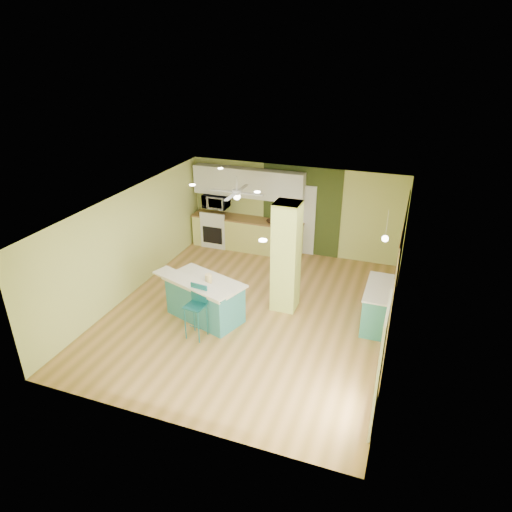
{
  "coord_description": "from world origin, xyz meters",
  "views": [
    {
      "loc": [
        3.08,
        -8.14,
        5.52
      ],
      "look_at": [
        -0.01,
        0.4,
        1.22
      ],
      "focal_mm": 32.0,
      "sensor_mm": 36.0,
      "label": 1
    }
  ],
  "objects_px": {
    "peninsula": "(204,299)",
    "fruit_bowl": "(272,221)",
    "bar_stool": "(197,303)",
    "canister": "(208,278)",
    "side_counter": "(378,305)"
  },
  "relations": [
    {
      "from": "bar_stool",
      "to": "fruit_bowl",
      "type": "bearing_deg",
      "value": 94.21
    },
    {
      "from": "side_counter",
      "to": "fruit_bowl",
      "type": "xyz_separation_m",
      "value": [
        -3.22,
        2.63,
        0.53
      ]
    },
    {
      "from": "peninsula",
      "to": "fruit_bowl",
      "type": "height_order",
      "value": "peninsula"
    },
    {
      "from": "peninsula",
      "to": "bar_stool",
      "type": "relative_size",
      "value": 1.8
    },
    {
      "from": "peninsula",
      "to": "canister",
      "type": "relative_size",
      "value": 11.03
    },
    {
      "from": "bar_stool",
      "to": "fruit_bowl",
      "type": "height_order",
      "value": "bar_stool"
    },
    {
      "from": "bar_stool",
      "to": "canister",
      "type": "bearing_deg",
      "value": 100.12
    },
    {
      "from": "side_counter",
      "to": "canister",
      "type": "height_order",
      "value": "canister"
    },
    {
      "from": "fruit_bowl",
      "to": "bar_stool",
      "type": "bearing_deg",
      "value": -92.33
    },
    {
      "from": "bar_stool",
      "to": "side_counter",
      "type": "distance_m",
      "value": 3.8
    },
    {
      "from": "peninsula",
      "to": "side_counter",
      "type": "xyz_separation_m",
      "value": [
        3.56,
        1.05,
        -0.03
      ]
    },
    {
      "from": "peninsula",
      "to": "canister",
      "type": "height_order",
      "value": "canister"
    },
    {
      "from": "bar_stool",
      "to": "side_counter",
      "type": "relative_size",
      "value": 0.83
    },
    {
      "from": "bar_stool",
      "to": "fruit_bowl",
      "type": "xyz_separation_m",
      "value": [
        0.18,
        4.31,
        0.21
      ]
    },
    {
      "from": "bar_stool",
      "to": "canister",
      "type": "xyz_separation_m",
      "value": [
        -0.04,
        0.64,
        0.23
      ]
    }
  ]
}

